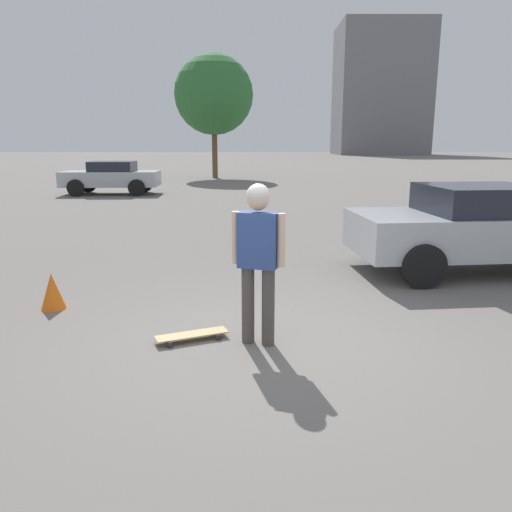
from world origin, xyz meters
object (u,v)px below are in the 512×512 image
at_px(person, 256,249).
at_px(car_parked_far, 109,177).
at_px(traffic_cone, 50,291).
at_px(skateboard, 190,335).
at_px(car_parked_near, 471,226).

distance_m(person, car_parked_far, 17.66).
relative_size(person, traffic_cone, 3.60).
height_order(person, skateboard, person).
bearing_deg(car_parked_far, car_parked_near, 125.36).
bearing_deg(skateboard, car_parked_near, -167.76).
distance_m(car_parked_far, traffic_cone, 15.71).
height_order(car_parked_near, car_parked_far, car_parked_near).
xyz_separation_m(person, car_parked_near, (3.75, 3.25, -0.30)).
bearing_deg(person, car_parked_near, 58.77).
relative_size(person, car_parked_near, 0.42).
xyz_separation_m(skateboard, car_parked_far, (-5.53, 16.42, 0.69)).
relative_size(car_parked_near, traffic_cone, 8.48).
distance_m(person, car_parked_near, 4.97).
bearing_deg(car_parked_far, skateboard, 106.82).
bearing_deg(person, traffic_cone, 174.64).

